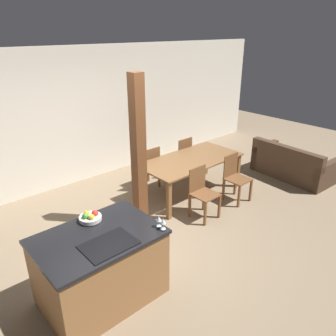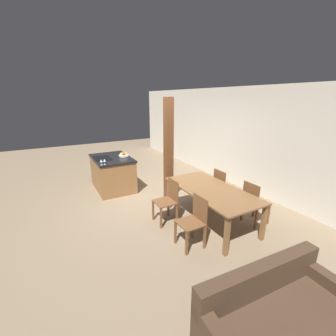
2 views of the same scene
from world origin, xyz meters
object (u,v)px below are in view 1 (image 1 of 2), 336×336
wine_glass_near (163,222)px  wine_glass_middle (159,219)px  dining_chair_far_left (149,167)px  kitchen_island (101,267)px  couch (292,165)px  timber_post (139,154)px  fruit_bowl (90,217)px  dining_table (191,163)px  dining_chair_near_left (202,192)px  dining_chair_near_right (235,177)px  dining_chair_far_right (181,156)px

wine_glass_near → wine_glass_middle: bearing=90.0°
dining_chair_far_left → kitchen_island: bearing=40.6°
wine_glass_middle → couch: size_ratio=0.08×
timber_post → dining_chair_far_left: bearing=45.4°
fruit_bowl → wine_glass_middle: (0.52, -0.64, 0.06)m
wine_glass_near → dining_table: wine_glass_near is taller
dining_chair_far_left → fruit_bowl: bearing=36.9°
fruit_bowl → timber_post: timber_post is taller
dining_chair_near_left → dining_chair_near_right: size_ratio=1.00×
dining_chair_far_right → couch: size_ratio=0.52×
dining_chair_near_right → dining_chair_far_right: (0.00, 1.44, 0.00)m
kitchen_island → dining_chair_near_left: size_ratio=1.57×
wine_glass_near → dining_chair_near_right: bearing=19.5°
dining_chair_far_left → couch: dining_chair_far_left is taller
fruit_bowl → couch: size_ratio=0.16×
timber_post → dining_chair_near_right: bearing=-16.0°
dining_chair_near_left → timber_post: 1.29m
kitchen_island → fruit_bowl: bearing=73.5°
kitchen_island → dining_chair_far_right: size_ratio=1.57×
wine_glass_near → dining_chair_far_left: wine_glass_near is taller
wine_glass_middle → dining_chair_far_left: wine_glass_middle is taller
dining_chair_near_left → couch: dining_chair_near_left is taller
dining_table → dining_chair_far_right: dining_chair_far_right is taller
fruit_bowl → wine_glass_near: 0.89m
wine_glass_middle → dining_chair_near_right: bearing=18.0°
dining_chair_far_right → timber_post: bearing=27.1°
wine_glass_near → dining_chair_near_left: wine_glass_near is taller
wine_glass_middle → dining_chair_far_left: (1.63, 2.25, -0.53)m
timber_post → dining_chair_near_left: bearing=-29.5°
fruit_bowl → timber_post: 1.45m
wine_glass_middle → dining_chair_far_right: size_ratio=0.15×
kitchen_island → wine_glass_middle: 0.89m
dining_chair_far_right → couch: bearing=137.3°
kitchen_island → dining_chair_far_right: 3.68m
couch → timber_post: bearing=82.4°
wine_glass_middle → dining_table: wine_glass_middle is taller
wine_glass_middle → dining_table: (2.08, 1.54, -0.36)m
wine_glass_middle → dining_chair_far_right: 3.43m
wine_glass_middle → dining_chair_far_left: 2.83m
couch → timber_post: (-3.56, 0.70, 0.96)m
wine_glass_middle → dining_chair_far_left: bearing=54.1°
fruit_bowl → dining_chair_near_left: size_ratio=0.30×
wine_glass_middle → dining_chair_far_left: size_ratio=0.15×
kitchen_island → dining_chair_near_left: bearing=12.3°
dining_chair_far_left → couch: (2.65, -1.62, -0.20)m
kitchen_island → wine_glass_near: bearing=-33.3°
fruit_bowl → dining_table: 2.77m
wine_glass_middle → dining_chair_near_left: (1.63, 0.82, -0.53)m
fruit_bowl → wine_glass_middle: size_ratio=1.99×
fruit_bowl → dining_chair_far_left: 2.73m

